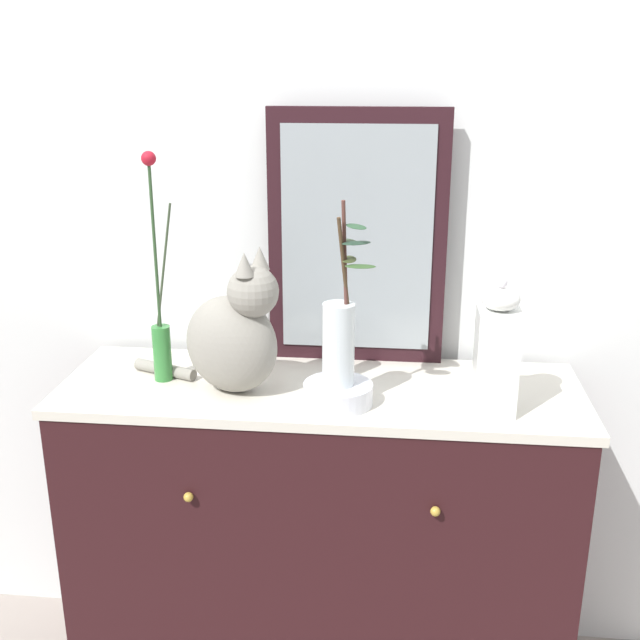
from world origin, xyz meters
name	(u,v)px	position (x,y,z in m)	size (l,w,h in m)	color
wall_back	(331,228)	(0.00, 0.30, 1.30)	(4.40, 0.08, 2.60)	silver
sideboard	(320,542)	(0.00, 0.00, 0.47)	(1.35, 0.47, 0.95)	black
mirror_leaning	(357,239)	(0.08, 0.20, 1.29)	(0.48, 0.03, 0.69)	black
cat_sitting	(234,335)	(-0.21, -0.05, 1.10)	(0.44, 0.25, 0.38)	gray
vase_slim_green	(160,325)	(-0.42, 0.00, 1.10)	(0.07, 0.05, 0.59)	#317935
bowl_porcelain	(338,394)	(0.06, -0.10, 0.97)	(0.17, 0.17, 0.05)	silver
vase_glass_clear	(339,337)	(0.06, -0.10, 1.12)	(0.13, 0.10, 0.45)	silver
jar_lidded_porcelain	(497,352)	(0.43, -0.11, 1.10)	(0.10, 0.10, 0.33)	white
candle_pillar	(342,353)	(0.05, 0.07, 1.01)	(0.05, 0.05, 0.15)	silver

